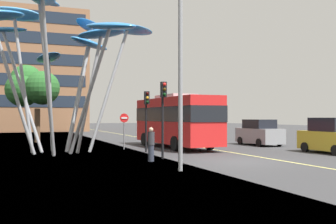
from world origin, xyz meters
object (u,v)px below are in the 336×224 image
at_px(traffic_light_kerb_far, 147,108).
at_px(street_lamp, 188,34).
at_px(red_bus, 176,119).
at_px(car_parked_mid, 259,133).
at_px(no_entry_sign, 124,125).
at_px(pedestrian, 151,144).
at_px(leaf_sculpture, 58,35).
at_px(traffic_light_kerb_near, 163,103).
at_px(car_parked_near, 331,137).

bearing_deg(traffic_light_kerb_far, street_lamp, -96.62).
distance_m(red_bus, traffic_light_kerb_far, 4.15).
bearing_deg(car_parked_mid, no_entry_sign, -179.47).
bearing_deg(traffic_light_kerb_far, pedestrian, -105.47).
height_order(red_bus, street_lamp, street_lamp).
bearing_deg(pedestrian, leaf_sculpture, 121.68).
height_order(traffic_light_kerb_near, street_lamp, street_lamp).
relative_size(traffic_light_kerb_near, street_lamp, 0.45).
distance_m(traffic_light_kerb_near, car_parked_near, 10.77).
bearing_deg(car_parked_near, no_entry_sign, 146.80).
relative_size(leaf_sculpture, traffic_light_kerb_near, 2.94).
distance_m(car_parked_near, street_lamp, 12.70).
distance_m(leaf_sculpture, no_entry_sign, 7.17).
distance_m(car_parked_near, no_entry_sign, 13.05).
relative_size(car_parked_near, car_parked_mid, 0.98).
relative_size(car_parked_mid, street_lamp, 0.47).
bearing_deg(car_parked_mid, traffic_light_kerb_far, -165.13).
relative_size(car_parked_near, no_entry_sign, 1.70).
height_order(traffic_light_kerb_near, car_parked_mid, traffic_light_kerb_near).
bearing_deg(leaf_sculpture, street_lamp, -67.06).
xyz_separation_m(leaf_sculpture, no_entry_sign, (4.44, 1.19, -5.49)).
bearing_deg(car_parked_near, pedestrian, -178.63).
bearing_deg(street_lamp, car_parked_mid, 45.71).
xyz_separation_m(traffic_light_kerb_far, no_entry_sign, (-0.75, 2.54, -1.10)).
xyz_separation_m(leaf_sculpture, car_parked_near, (15.35, -5.95, -6.11)).
relative_size(traffic_light_kerb_far, pedestrian, 2.25).
relative_size(car_parked_near, street_lamp, 0.46).
bearing_deg(car_parked_near, traffic_light_kerb_near, 177.37).
bearing_deg(no_entry_sign, traffic_light_kerb_near, -87.24).
distance_m(traffic_light_kerb_near, no_entry_sign, 6.78).
relative_size(traffic_light_kerb_near, traffic_light_kerb_far, 1.06).
height_order(car_parked_near, car_parked_mid, car_parked_near).
xyz_separation_m(car_parked_mid, pedestrian, (-11.29, -7.51, -0.10)).
height_order(leaf_sculpture, traffic_light_kerb_far, leaf_sculpture).
bearing_deg(car_parked_near, red_bus, 134.13).
xyz_separation_m(red_bus, no_entry_sign, (-3.80, -0.19, -0.43)).
relative_size(leaf_sculpture, car_parked_near, 2.86).
distance_m(traffic_light_kerb_near, street_lamp, 5.24).
xyz_separation_m(leaf_sculpture, pedestrian, (3.84, -6.23, -6.27)).
xyz_separation_m(traffic_light_kerb_near, car_parked_mid, (10.37, 6.75, -1.94)).
bearing_deg(no_entry_sign, traffic_light_kerb_far, -73.58).
xyz_separation_m(red_bus, leaf_sculpture, (-8.25, -1.37, 5.06)).
relative_size(red_bus, car_parked_near, 2.38).
bearing_deg(street_lamp, no_entry_sign, 88.74).
bearing_deg(street_lamp, traffic_light_kerb_far, 83.38).
height_order(leaf_sculpture, pedestrian, leaf_sculpture).
height_order(traffic_light_kerb_far, no_entry_sign, traffic_light_kerb_far).
distance_m(red_bus, pedestrian, 8.86).
relative_size(traffic_light_kerb_near, car_parked_mid, 0.96).
height_order(leaf_sculpture, car_parked_mid, leaf_sculpture).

